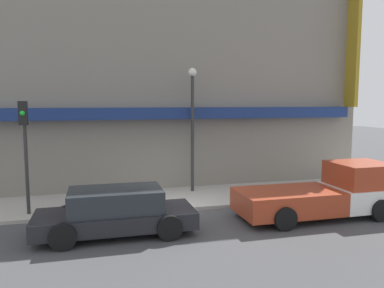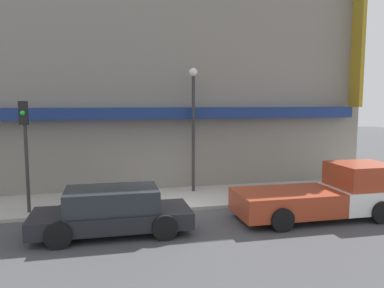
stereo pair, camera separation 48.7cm
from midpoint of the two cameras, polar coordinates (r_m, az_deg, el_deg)
name	(u,v)px [view 1 (the left image)]	position (r m, az deg, el deg)	size (l,w,h in m)	color
ground_plane	(179,212)	(13.91, -3.07, -10.30)	(80.00, 80.00, 0.00)	#424244
sidewalk	(170,199)	(15.49, -4.35, -8.31)	(36.00, 3.39, 0.13)	#ADA89E
building	(156,66)	(18.20, -6.30, 11.78)	(19.80, 3.80, 11.45)	gray
pickup_truck	(328,193)	(13.98, 19.07, -7.10)	(5.73, 2.22, 1.85)	white
parked_car	(116,212)	(11.75, -12.72, -10.06)	(4.74, 2.03, 1.40)	black
fire_hydrant	(92,202)	(13.95, -16.00, -8.57)	(0.17, 0.17, 0.65)	red
street_lamp	(192,115)	(16.02, -0.81, 4.50)	(0.36, 0.36, 5.30)	#2D2D2D
traffic_light	(25,138)	(13.95, -25.06, 0.89)	(0.28, 0.42, 3.90)	#2D2D2D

